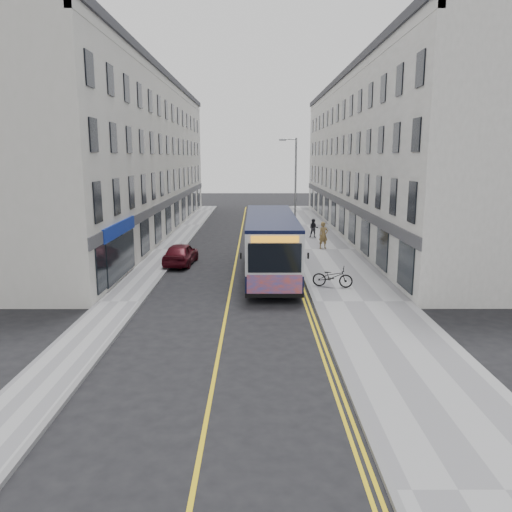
{
  "coord_description": "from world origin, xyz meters",
  "views": [
    {
      "loc": [
        1.26,
        -23.28,
        6.64
      ],
      "look_at": [
        1.3,
        2.02,
        1.6
      ],
      "focal_mm": 35.0,
      "sensor_mm": 36.0,
      "label": 1
    }
  ],
  "objects_px": {
    "car_white": "(276,221)",
    "pedestrian_far": "(314,228)",
    "bicycle": "(333,277)",
    "streetlamp": "(294,188)",
    "pedestrian_near": "(323,235)",
    "city_bus": "(271,243)",
    "car_maroon": "(181,254)"
  },
  "relations": [
    {
      "from": "pedestrian_near",
      "to": "pedestrian_far",
      "type": "bearing_deg",
      "value": 75.35
    },
    {
      "from": "car_white",
      "to": "streetlamp",
      "type": "bearing_deg",
      "value": -78.12
    },
    {
      "from": "bicycle",
      "to": "car_maroon",
      "type": "bearing_deg",
      "value": 68.66
    },
    {
      "from": "bicycle",
      "to": "car_white",
      "type": "xyz_separation_m",
      "value": [
        -2.0,
        22.31,
        0.03
      ]
    },
    {
      "from": "car_white",
      "to": "pedestrian_far",
      "type": "bearing_deg",
      "value": -59.85
    },
    {
      "from": "city_bus",
      "to": "pedestrian_near",
      "type": "height_order",
      "value": "city_bus"
    },
    {
      "from": "pedestrian_near",
      "to": "city_bus",
      "type": "bearing_deg",
      "value": -133.54
    },
    {
      "from": "pedestrian_near",
      "to": "car_maroon",
      "type": "height_order",
      "value": "pedestrian_near"
    },
    {
      "from": "city_bus",
      "to": "pedestrian_near",
      "type": "xyz_separation_m",
      "value": [
        4.05,
        7.8,
        -0.79
      ]
    },
    {
      "from": "pedestrian_near",
      "to": "car_maroon",
      "type": "distance_m",
      "value": 10.81
    },
    {
      "from": "city_bus",
      "to": "car_maroon",
      "type": "relative_size",
      "value": 2.89
    },
    {
      "from": "streetlamp",
      "to": "car_maroon",
      "type": "height_order",
      "value": "streetlamp"
    },
    {
      "from": "pedestrian_near",
      "to": "pedestrian_far",
      "type": "distance_m",
      "value": 4.96
    },
    {
      "from": "pedestrian_near",
      "to": "car_white",
      "type": "height_order",
      "value": "pedestrian_near"
    },
    {
      "from": "streetlamp",
      "to": "bicycle",
      "type": "xyz_separation_m",
      "value": [
        1.03,
        -12.63,
        -3.73
      ]
    },
    {
      "from": "pedestrian_near",
      "to": "car_white",
      "type": "distance_m",
      "value": 11.77
    },
    {
      "from": "city_bus",
      "to": "streetlamp",
      "type": "bearing_deg",
      "value": 77.92
    },
    {
      "from": "streetlamp",
      "to": "pedestrian_near",
      "type": "height_order",
      "value": "streetlamp"
    },
    {
      "from": "streetlamp",
      "to": "pedestrian_far",
      "type": "xyz_separation_m",
      "value": [
        1.89,
        3.25,
        -3.49
      ]
    },
    {
      "from": "bicycle",
      "to": "streetlamp",
      "type": "bearing_deg",
      "value": 17.95
    },
    {
      "from": "bicycle",
      "to": "city_bus",
      "type": "bearing_deg",
      "value": 57.71
    },
    {
      "from": "streetlamp",
      "to": "pedestrian_far",
      "type": "bearing_deg",
      "value": 59.85
    },
    {
      "from": "bicycle",
      "to": "pedestrian_far",
      "type": "distance_m",
      "value": 15.91
    },
    {
      "from": "pedestrian_far",
      "to": "car_maroon",
      "type": "distance_m",
      "value": 13.73
    },
    {
      "from": "city_bus",
      "to": "bicycle",
      "type": "distance_m",
      "value": 4.54
    },
    {
      "from": "bicycle",
      "to": "pedestrian_near",
      "type": "distance_m",
      "value": 10.98
    },
    {
      "from": "city_bus",
      "to": "car_white",
      "type": "height_order",
      "value": "city_bus"
    },
    {
      "from": "bicycle",
      "to": "car_maroon",
      "type": "distance_m",
      "value": 10.45
    },
    {
      "from": "bicycle",
      "to": "pedestrian_near",
      "type": "xyz_separation_m",
      "value": [
        0.99,
        10.93,
        0.43
      ]
    },
    {
      "from": "pedestrian_near",
      "to": "car_maroon",
      "type": "bearing_deg",
      "value": -168.6
    },
    {
      "from": "city_bus",
      "to": "pedestrian_near",
      "type": "distance_m",
      "value": 8.83
    },
    {
      "from": "bicycle",
      "to": "pedestrian_far",
      "type": "height_order",
      "value": "pedestrian_far"
    }
  ]
}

